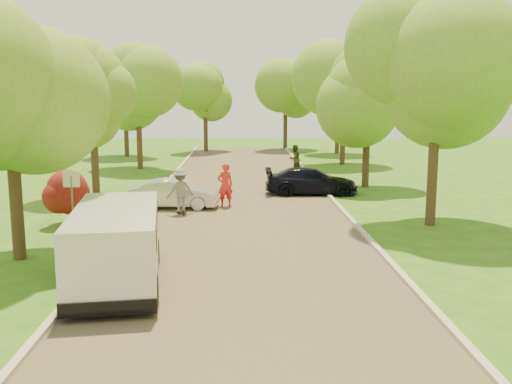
{
  "coord_description": "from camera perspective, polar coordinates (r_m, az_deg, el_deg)",
  "views": [
    {
      "loc": [
        -0.16,
        -15.11,
        4.61
      ],
      "look_at": [
        0.44,
        4.76,
        1.3
      ],
      "focal_mm": 40.0,
      "sensor_mm": 36.0,
      "label": 1
    }
  ],
  "objects": [
    {
      "name": "tree_r_mida",
      "position": [
        21.38,
        18.29,
        11.47
      ],
      "size": [
        5.13,
        5.0,
        7.95
      ],
      "color": "#382619",
      "rests_on": "ground"
    },
    {
      "name": "tree_bg_a",
      "position": [
        45.93,
        -12.74,
        10.1
      ],
      "size": [
        5.12,
        5.0,
        7.72
      ],
      "color": "#382619",
      "rests_on": "ground"
    },
    {
      "name": "minivan",
      "position": [
        14.6,
        -13.77,
        -5.11
      ],
      "size": [
        2.66,
        5.35,
        1.91
      ],
      "rotation": [
        0.0,
        0.0,
        0.13
      ],
      "color": "silver",
      "rests_on": "ground"
    },
    {
      "name": "street_sign",
      "position": [
        20.16,
        -17.95,
        0.3
      ],
      "size": [
        0.55,
        0.06,
        2.17
      ],
      "color": "#59595E",
      "rests_on": "ground"
    },
    {
      "name": "tree_l_midb",
      "position": [
        27.92,
        -15.71,
        9.06
      ],
      "size": [
        4.3,
        4.2,
        6.62
      ],
      "color": "#382619",
      "rests_on": "ground"
    },
    {
      "name": "tree_l_mida",
      "position": [
        17.25,
        -22.97,
        10.59
      ],
      "size": [
        4.71,
        4.6,
        7.39
      ],
      "color": "#382619",
      "rests_on": "ground"
    },
    {
      "name": "road",
      "position": [
        23.57,
        -1.3,
        -1.82
      ],
      "size": [
        8.0,
        60.0,
        0.01
      ],
      "primitive_type": "cube",
      "color": "#4C4438",
      "rests_on": "ground"
    },
    {
      "name": "longboard",
      "position": [
        23.0,
        -7.53,
        -1.95
      ],
      "size": [
        0.59,
        0.9,
        0.1
      ],
      "rotation": [
        0.0,
        0.0,
        3.57
      ],
      "color": "black",
      "rests_on": "ground"
    },
    {
      "name": "ground",
      "position": [
        15.8,
        -1.08,
        -7.51
      ],
      "size": [
        100.0,
        100.0,
        0.0
      ],
      "primitive_type": "plane",
      "color": "#276016",
      "rests_on": "ground"
    },
    {
      "name": "skateboarder",
      "position": [
        22.84,
        -7.58,
        0.19
      ],
      "size": [
        1.27,
        1.04,
        1.71
      ],
      "primitive_type": "imported",
      "rotation": [
        0.0,
        0.0,
        3.57
      ],
      "color": "slate",
      "rests_on": "longboard"
    },
    {
      "name": "tree_r_far",
      "position": [
        39.82,
        9.15,
        11.1
      ],
      "size": [
        5.33,
        5.2,
        8.34
      ],
      "color": "#382619",
      "rests_on": "ground"
    },
    {
      "name": "tree_bg_c",
      "position": [
        49.18,
        -4.86,
        9.9
      ],
      "size": [
        4.92,
        4.8,
        7.33
      ],
      "color": "#382619",
      "rests_on": "ground"
    },
    {
      "name": "person_striped",
      "position": [
        24.2,
        -3.1,
        0.7
      ],
      "size": [
        0.79,
        0.65,
        1.87
      ],
      "primitive_type": "imported",
      "rotation": [
        0.0,
        0.0,
        3.48
      ],
      "color": "red",
      "rests_on": "ground"
    },
    {
      "name": "curb_right",
      "position": [
        23.93,
        8.45,
        -1.61
      ],
      "size": [
        0.18,
        60.0,
        0.12
      ],
      "primitive_type": "cube",
      "color": "#B2AD9E",
      "rests_on": "ground"
    },
    {
      "name": "curb_left",
      "position": [
        23.88,
        -11.07,
        -1.71
      ],
      "size": [
        0.18,
        60.0,
        0.12
      ],
      "primitive_type": "cube",
      "color": "#B2AD9E",
      "rests_on": "ground"
    },
    {
      "name": "silver_sedan",
      "position": [
        24.15,
        -8.15,
        -0.18
      ],
      "size": [
        3.76,
        1.52,
        1.22
      ],
      "primitive_type": "imported",
      "rotation": [
        0.0,
        0.0,
        1.51
      ],
      "color": "silver",
      "rests_on": "ground"
    },
    {
      "name": "tree_l_far",
      "position": [
        37.64,
        -11.44,
        10.58
      ],
      "size": [
        4.92,
        4.8,
        7.79
      ],
      "color": "#382619",
      "rests_on": "ground"
    },
    {
      "name": "tree_r_midb",
      "position": [
        29.89,
        11.51,
        9.78
      ],
      "size": [
        4.51,
        4.4,
        7.01
      ],
      "color": "#382619",
      "rests_on": "ground"
    },
    {
      "name": "person_olive",
      "position": [
        35.08,
        3.88,
        3.32
      ],
      "size": [
        1.08,
        1.05,
        1.75
      ],
      "primitive_type": "imported",
      "rotation": [
        0.0,
        0.0,
        3.8
      ],
      "color": "#2C321E",
      "rests_on": "ground"
    },
    {
      "name": "tree_bg_d",
      "position": [
        51.31,
        3.23,
        10.23
      ],
      "size": [
        5.12,
        5.0,
        7.72
      ],
      "color": "#382619",
      "rests_on": "ground"
    },
    {
      "name": "dark_sedan",
      "position": [
        27.44,
        5.54,
        1.09
      ],
      "size": [
        4.45,
        1.89,
        1.28
      ],
      "primitive_type": "imported",
      "rotation": [
        0.0,
        0.0,
        1.55
      ],
      "color": "black",
      "rests_on": "ground"
    },
    {
      "name": "tree_bg_b",
      "position": [
        47.86,
        8.51,
        10.46
      ],
      "size": [
        5.12,
        5.0,
        7.95
      ],
      "color": "#382619",
      "rests_on": "ground"
    },
    {
      "name": "red_shrub",
      "position": [
        21.79,
        -18.06,
        -0.29
      ],
      "size": [
        1.7,
        1.7,
        1.95
      ],
      "color": "#382619",
      "rests_on": "ground"
    }
  ]
}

